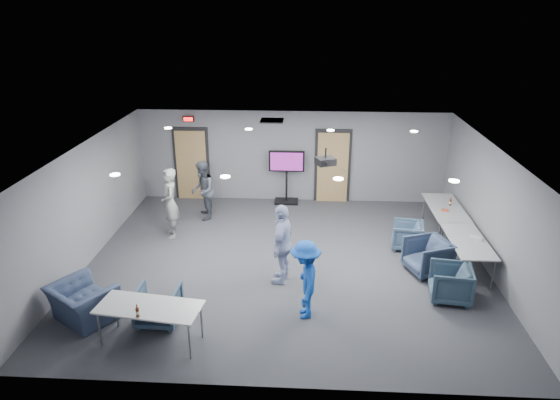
# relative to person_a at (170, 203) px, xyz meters

# --- Properties ---
(floor) EXTENTS (9.00, 9.00, 0.00)m
(floor) POSITION_rel_person_a_xyz_m (2.96, -1.27, -0.90)
(floor) COLOR #33353A
(floor) RESTS_ON ground
(ceiling) EXTENTS (9.00, 9.00, 0.00)m
(ceiling) POSITION_rel_person_a_xyz_m (2.96, -1.27, 1.80)
(ceiling) COLOR white
(ceiling) RESTS_ON wall_back
(wall_back) EXTENTS (9.00, 0.02, 2.70)m
(wall_back) POSITION_rel_person_a_xyz_m (2.96, 2.73, 0.45)
(wall_back) COLOR slate
(wall_back) RESTS_ON floor
(wall_front) EXTENTS (9.00, 0.02, 2.70)m
(wall_front) POSITION_rel_person_a_xyz_m (2.96, -5.27, 0.45)
(wall_front) COLOR slate
(wall_front) RESTS_ON floor
(wall_left) EXTENTS (0.02, 8.00, 2.70)m
(wall_left) POSITION_rel_person_a_xyz_m (-1.54, -1.27, 0.45)
(wall_left) COLOR slate
(wall_left) RESTS_ON floor
(wall_right) EXTENTS (0.02, 8.00, 2.70)m
(wall_right) POSITION_rel_person_a_xyz_m (7.46, -1.27, 0.45)
(wall_right) COLOR slate
(wall_right) RESTS_ON floor
(door_left) EXTENTS (1.06, 0.17, 2.24)m
(door_left) POSITION_rel_person_a_xyz_m (-0.04, 2.68, 0.17)
(door_left) COLOR black
(door_left) RESTS_ON wall_back
(door_right) EXTENTS (1.06, 0.17, 2.24)m
(door_right) POSITION_rel_person_a_xyz_m (4.16, 2.68, 0.17)
(door_right) COLOR black
(door_right) RESTS_ON wall_back
(exit_sign) EXTENTS (0.32, 0.08, 0.16)m
(exit_sign) POSITION_rel_person_a_xyz_m (-0.04, 2.66, 1.55)
(exit_sign) COLOR black
(exit_sign) RESTS_ON wall_back
(hvac_diffuser) EXTENTS (0.60, 0.60, 0.03)m
(hvac_diffuser) POSITION_rel_person_a_xyz_m (2.46, 1.53, 1.79)
(hvac_diffuser) COLOR black
(hvac_diffuser) RESTS_ON ceiling
(downlights) EXTENTS (6.18, 3.78, 0.02)m
(downlights) POSITION_rel_person_a_xyz_m (2.96, -1.27, 1.79)
(downlights) COLOR white
(downlights) RESTS_ON ceiling
(person_a) EXTENTS (0.64, 0.77, 1.79)m
(person_a) POSITION_rel_person_a_xyz_m (0.00, 0.00, 0.00)
(person_a) COLOR gray
(person_a) RESTS_ON floor
(person_b) EXTENTS (0.77, 0.90, 1.63)m
(person_b) POSITION_rel_person_a_xyz_m (0.59, 1.16, -0.08)
(person_b) COLOR #4C515B
(person_b) RESTS_ON floor
(person_c) EXTENTS (0.65, 1.10, 1.76)m
(person_c) POSITION_rel_person_a_xyz_m (2.93, -2.06, -0.02)
(person_c) COLOR #ADB9DF
(person_c) RESTS_ON floor
(person_d) EXTENTS (0.62, 1.03, 1.55)m
(person_d) POSITION_rel_person_a_xyz_m (3.42, -3.31, -0.12)
(person_d) COLOR blue
(person_d) RESTS_ON floor
(chair_right_a) EXTENTS (0.84, 0.82, 0.66)m
(chair_right_a) POSITION_rel_person_a_xyz_m (5.86, -0.34, -0.57)
(chair_right_a) COLOR #3E556C
(chair_right_a) RESTS_ON floor
(chair_right_b) EXTENTS (1.10, 1.08, 0.78)m
(chair_right_b) POSITION_rel_person_a_xyz_m (6.09, -1.52, -0.51)
(chair_right_b) COLOR #34425B
(chair_right_b) RESTS_ON floor
(chair_right_c) EXTENTS (0.89, 0.88, 0.72)m
(chair_right_c) POSITION_rel_person_a_xyz_m (6.31, -2.58, -0.53)
(chair_right_c) COLOR #324556
(chair_right_c) RESTS_ON floor
(chair_front_a) EXTENTS (0.78, 0.80, 0.71)m
(chair_front_a) POSITION_rel_person_a_xyz_m (0.71, -3.67, -0.54)
(chair_front_a) COLOR #3B5066
(chair_front_a) RESTS_ON floor
(chair_front_b) EXTENTS (1.46, 1.42, 0.72)m
(chair_front_b) POSITION_rel_person_a_xyz_m (-0.72, -3.67, -0.54)
(chair_front_b) COLOR #394763
(chair_front_b) RESTS_ON floor
(table_right_a) EXTENTS (0.82, 1.96, 0.73)m
(table_right_a) POSITION_rel_person_a_xyz_m (6.96, 0.56, -0.21)
(table_right_a) COLOR #B4B7B9
(table_right_a) RESTS_ON floor
(table_right_b) EXTENTS (0.78, 1.88, 0.73)m
(table_right_b) POSITION_rel_person_a_xyz_m (6.96, -1.34, -0.21)
(table_right_b) COLOR #B4B7B9
(table_right_b) RESTS_ON floor
(table_front_left) EXTENTS (1.88, 0.99, 0.73)m
(table_front_left) POSITION_rel_person_a_xyz_m (0.76, -4.27, -0.21)
(table_front_left) COLOR #B4B7B9
(table_front_left) RESTS_ON floor
(bottle_front) EXTENTS (0.06, 0.06, 0.24)m
(bottle_front) POSITION_rel_person_a_xyz_m (0.67, -4.58, -0.08)
(bottle_front) COLOR #4F200D
(bottle_front) RESTS_ON table_front_left
(bottle_right) EXTENTS (0.06, 0.06, 0.22)m
(bottle_right) POSITION_rel_person_a_xyz_m (7.09, 0.68, -0.08)
(bottle_right) COLOR #4F200D
(bottle_right) RESTS_ON table_right_a
(snack_box) EXTENTS (0.20, 0.16, 0.04)m
(snack_box) POSITION_rel_person_a_xyz_m (6.87, 0.30, -0.15)
(snack_box) COLOR #CC5233
(snack_box) RESTS_ON table_right_a
(wrapper) EXTENTS (0.29, 0.24, 0.06)m
(wrapper) POSITION_rel_person_a_xyz_m (7.14, -1.31, -0.14)
(wrapper) COLOR silver
(wrapper) RESTS_ON table_right_b
(tv_stand) EXTENTS (1.04, 0.49, 1.59)m
(tv_stand) POSITION_rel_person_a_xyz_m (2.81, 2.47, 0.01)
(tv_stand) COLOR black
(tv_stand) RESTS_ON floor
(projector) EXTENTS (0.48, 0.45, 0.37)m
(projector) POSITION_rel_person_a_xyz_m (3.80, -1.10, 1.51)
(projector) COLOR black
(projector) RESTS_ON ceiling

